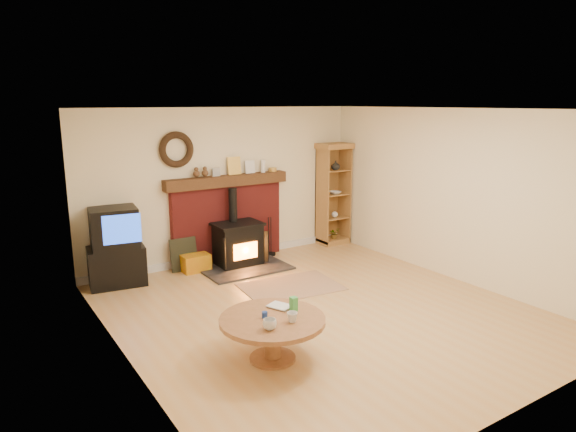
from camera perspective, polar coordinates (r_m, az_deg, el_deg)
ground at (r=6.87m, az=3.62°, el=-10.47°), size 5.50×5.50×0.00m
room_shell at (r=6.46m, az=3.20°, el=3.92°), size 5.02×5.52×2.61m
chimney_breast at (r=8.81m, az=-6.73°, el=0.15°), size 2.20×0.22×1.78m
wood_stove at (r=8.57m, az=-5.50°, el=-3.25°), size 1.40×1.00×1.29m
area_rug at (r=7.68m, az=0.33°, el=-7.85°), size 1.51×1.11×0.01m
tv_unit at (r=8.03m, az=-18.62°, el=-3.43°), size 0.87×0.67×1.18m
curio_cabinet at (r=9.83m, az=4.98°, el=2.46°), size 0.62×0.45×1.93m
firelog_box at (r=8.45m, az=-10.20°, el=-5.16°), size 0.44×0.28×0.28m
leaning_painting at (r=8.50m, az=-11.50°, el=-4.20°), size 0.45×0.12×0.53m
fire_tools at (r=9.19m, az=-1.93°, el=-3.73°), size 0.16×0.16×0.70m
coffee_table at (r=5.51m, az=-1.70°, el=-12.10°), size 1.12×1.12×0.63m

